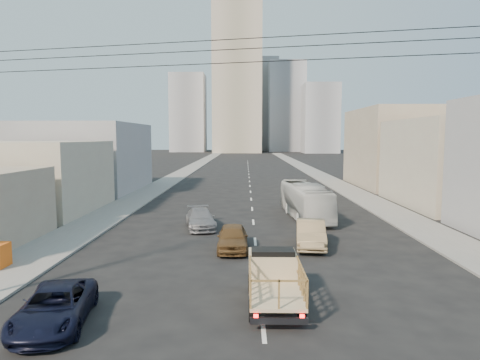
{
  "coord_description": "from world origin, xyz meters",
  "views": [
    {
      "loc": [
        -0.6,
        -11.6,
        6.33
      ],
      "look_at": [
        -0.96,
        16.8,
        3.5
      ],
      "focal_mm": 32.0,
      "sensor_mm": 36.0,
      "label": 1
    }
  ],
  "objects_px": {
    "flatbed_pickup": "(274,276)",
    "sedan_brown": "(233,237)",
    "sedan_grey": "(200,219)",
    "navy_pickup": "(55,307)",
    "sedan_tan": "(311,234)",
    "city_bus": "(305,200)"
  },
  "relations": [
    {
      "from": "flatbed_pickup",
      "to": "sedan_brown",
      "type": "relative_size",
      "value": 1.05
    },
    {
      "from": "flatbed_pickup",
      "to": "sedan_grey",
      "type": "height_order",
      "value": "flatbed_pickup"
    },
    {
      "from": "navy_pickup",
      "to": "flatbed_pickup",
      "type": "bearing_deg",
      "value": 6.06
    },
    {
      "from": "flatbed_pickup",
      "to": "navy_pickup",
      "type": "xyz_separation_m",
      "value": [
        -7.52,
        -1.99,
        -0.45
      ]
    },
    {
      "from": "sedan_brown",
      "to": "flatbed_pickup",
      "type": "bearing_deg",
      "value": -77.92
    },
    {
      "from": "navy_pickup",
      "to": "sedan_brown",
      "type": "height_order",
      "value": "sedan_brown"
    },
    {
      "from": "flatbed_pickup",
      "to": "sedan_tan",
      "type": "bearing_deg",
      "value": 72.57
    },
    {
      "from": "city_bus",
      "to": "sedan_tan",
      "type": "relative_size",
      "value": 2.13
    },
    {
      "from": "city_bus",
      "to": "sedan_grey",
      "type": "relative_size",
      "value": 2.14
    },
    {
      "from": "flatbed_pickup",
      "to": "sedan_grey",
      "type": "distance_m",
      "value": 14.24
    },
    {
      "from": "city_bus",
      "to": "sedan_brown",
      "type": "bearing_deg",
      "value": -123.64
    },
    {
      "from": "city_bus",
      "to": "flatbed_pickup",
      "type": "bearing_deg",
      "value": -106.33
    },
    {
      "from": "sedan_brown",
      "to": "sedan_tan",
      "type": "relative_size",
      "value": 0.91
    },
    {
      "from": "city_bus",
      "to": "sedan_tan",
      "type": "bearing_deg",
      "value": -100.56
    },
    {
      "from": "sedan_brown",
      "to": "sedan_grey",
      "type": "bearing_deg",
      "value": 111.8
    },
    {
      "from": "sedan_tan",
      "to": "sedan_brown",
      "type": "bearing_deg",
      "value": -163.91
    },
    {
      "from": "flatbed_pickup",
      "to": "sedan_brown",
      "type": "xyz_separation_m",
      "value": [
        -1.81,
        7.82,
        -0.38
      ]
    },
    {
      "from": "sedan_tan",
      "to": "sedan_grey",
      "type": "height_order",
      "value": "sedan_tan"
    },
    {
      "from": "sedan_grey",
      "to": "sedan_tan",
      "type": "bearing_deg",
      "value": -46.93
    },
    {
      "from": "sedan_grey",
      "to": "city_bus",
      "type": "bearing_deg",
      "value": 16.25
    },
    {
      "from": "flatbed_pickup",
      "to": "sedan_brown",
      "type": "distance_m",
      "value": 8.04
    },
    {
      "from": "flatbed_pickup",
      "to": "city_bus",
      "type": "height_order",
      "value": "city_bus"
    }
  ]
}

